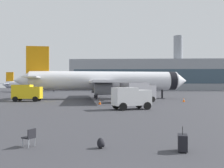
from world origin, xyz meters
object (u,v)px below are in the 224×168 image
(airplane_at_gate, at_px, (104,81))
(safety_cone_near, at_px, (100,102))
(safety_cone_far, at_px, (184,100))
(rolling_suitcase, at_px, (183,143))
(cargo_van, at_px, (131,97))
(fuel_truck, at_px, (138,91))
(airplane_taxiing, at_px, (32,85))
(safety_cone_mid, at_px, (97,95))
(gate_chair, at_px, (30,136))
(service_truck, at_px, (27,92))
(traveller_backpack, at_px, (101,143))

(airplane_at_gate, height_order, safety_cone_near, airplane_at_gate)
(safety_cone_far, distance_m, rolling_suitcase, 32.05)
(cargo_van, distance_m, safety_cone_near, 8.41)
(fuel_truck, height_order, safety_cone_far, fuel_truck)
(airplane_taxiing, bearing_deg, safety_cone_mid, -53.35)
(safety_cone_mid, height_order, safety_cone_far, safety_cone_far)
(airplane_taxiing, xyz_separation_m, safety_cone_mid, (30.31, -40.74, -2.42))
(airplane_at_gate, xyz_separation_m, rolling_suitcase, (6.33, -39.60, -3.27))
(safety_cone_far, relative_size, gate_chair, 0.87)
(gate_chair, bearing_deg, fuel_truck, 76.85)
(safety_cone_mid, relative_size, gate_chair, 0.84)
(airplane_at_gate, bearing_deg, safety_cone_near, -88.64)
(airplane_at_gate, bearing_deg, fuel_truck, -56.09)
(service_truck, relative_size, rolling_suitcase, 4.48)
(fuel_truck, relative_size, gate_chair, 7.20)
(airplane_at_gate, xyz_separation_m, service_truck, (-12.85, -8.32, -2.05))
(airplane_taxiing, height_order, cargo_van, airplane_taxiing)
(traveller_backpack, bearing_deg, airplane_taxiing, 112.05)
(fuel_truck, distance_m, safety_cone_far, 7.89)
(service_truck, xyz_separation_m, gate_chair, (12.17, -30.79, -1.11))
(safety_cone_near, relative_size, safety_cone_mid, 1.01)
(safety_cone_mid, xyz_separation_m, safety_cone_far, (16.29, -15.69, 0.01))
(fuel_truck, distance_m, rolling_suitcase, 30.31)
(fuel_truck, bearing_deg, safety_cone_mid, 117.41)
(airplane_taxiing, height_order, fuel_truck, airplane_taxiing)
(airplane_taxiing, bearing_deg, gate_chair, -69.86)
(airplane_taxiing, bearing_deg, traveller_backpack, -67.95)
(airplane_taxiing, height_order, traveller_backpack, airplane_taxiing)
(service_truck, height_order, safety_cone_mid, service_truck)
(airplane_taxiing, relative_size, service_truck, 5.51)
(cargo_van, xyz_separation_m, gate_chair, (-5.38, -17.78, -0.95))
(safety_cone_far, xyz_separation_m, gate_chair, (-14.68, -30.63, 0.13))
(airplane_at_gate, height_order, traveller_backpack, airplane_at_gate)
(airplane_at_gate, bearing_deg, traveller_backpack, -86.08)
(service_truck, relative_size, cargo_van, 1.02)
(safety_cone_near, height_order, safety_cone_far, safety_cone_far)
(service_truck, bearing_deg, traveller_backpack, -63.29)
(safety_cone_near, bearing_deg, safety_cone_mid, 97.02)
(safety_cone_mid, xyz_separation_m, gate_chair, (1.61, -46.31, 0.14))
(fuel_truck, height_order, cargo_van, fuel_truck)
(airplane_taxiing, height_order, safety_cone_near, airplane_taxiing)
(service_truck, xyz_separation_m, safety_cone_far, (26.85, -0.16, -1.24))
(cargo_van, distance_m, safety_cone_far, 15.89)
(airplane_taxiing, xyz_separation_m, safety_cone_near, (32.95, -62.15, -2.42))
(safety_cone_near, bearing_deg, cargo_van, -58.54)
(safety_cone_near, height_order, rolling_suitcase, rolling_suitcase)
(airplane_taxiing, distance_m, service_truck, 59.64)
(fuel_truck, bearing_deg, rolling_suitcase, -89.89)
(cargo_van, height_order, safety_cone_mid, cargo_van)
(cargo_van, bearing_deg, traveller_backpack, -96.41)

